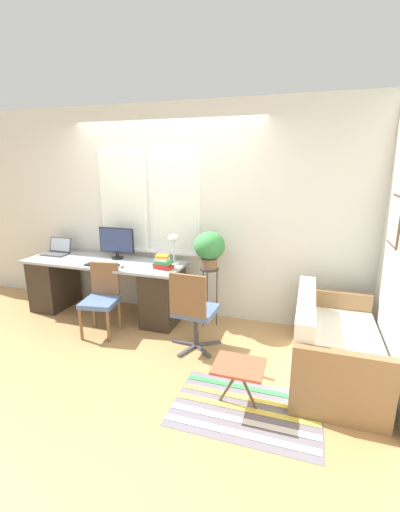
% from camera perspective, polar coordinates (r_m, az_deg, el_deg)
% --- Properties ---
extents(ground_plane, '(14.00, 14.00, 0.00)m').
position_cam_1_polar(ground_plane, '(4.28, -9.06, -12.47)').
color(ground_plane, tan).
extents(wall_back_with_window, '(9.00, 0.12, 2.70)m').
position_cam_1_polar(wall_back_with_window, '(4.54, -5.52, 7.24)').
color(wall_back_with_window, silver).
rests_on(wall_back_with_window, ground_plane).
extents(desk, '(2.14, 0.69, 0.74)m').
position_cam_1_polar(desk, '(4.75, -15.46, -4.77)').
color(desk, '#9EA3A8').
rests_on(desk, ground_plane).
extents(laptop, '(0.35, 0.26, 0.22)m').
position_cam_1_polar(laptop, '(5.21, -22.74, 0.84)').
color(laptop, '#4C4C51').
rests_on(laptop, desk).
extents(monitor, '(0.50, 0.16, 0.42)m').
position_cam_1_polar(monitor, '(4.67, -13.73, 2.29)').
color(monitor, black).
rests_on(monitor, desk).
extents(keyboard, '(0.42, 0.15, 0.02)m').
position_cam_1_polar(keyboard, '(4.44, -16.02, -1.45)').
color(keyboard, black).
rests_on(keyboard, desk).
extents(mouse, '(0.03, 0.06, 0.03)m').
position_cam_1_polar(mouse, '(4.28, -12.87, -1.75)').
color(mouse, slate).
rests_on(mouse, desk).
extents(desk_lamp, '(0.14, 0.14, 0.38)m').
position_cam_1_polar(desk_lamp, '(4.28, -4.44, 2.42)').
color(desk_lamp, white).
rests_on(desk_lamp, desk).
extents(book_stack, '(0.24, 0.16, 0.17)m').
position_cam_1_polar(book_stack, '(4.16, -6.18, -1.07)').
color(book_stack, red).
rests_on(book_stack, desk).
extents(desk_chair_wooden, '(0.44, 0.45, 0.84)m').
position_cam_1_polar(desk_chair_wooden, '(4.23, -16.11, -6.61)').
color(desk_chair_wooden, brown).
rests_on(desk_chair_wooden, ground_plane).
extents(office_chair_swivel, '(0.54, 0.56, 0.91)m').
position_cam_1_polar(office_chair_swivel, '(3.67, -1.13, -8.90)').
color(office_chair_swivel, '#47474C').
rests_on(office_chair_swivel, ground_plane).
extents(couch_loveseat, '(0.76, 1.42, 0.77)m').
position_cam_1_polar(couch_loveseat, '(3.59, 21.07, -14.16)').
color(couch_loveseat, white).
rests_on(couch_loveseat, ground_plane).
extents(plant_stand, '(0.23, 0.23, 0.74)m').
position_cam_1_polar(plant_stand, '(4.21, 1.55, -3.51)').
color(plant_stand, '#333338').
rests_on(plant_stand, ground_plane).
extents(potted_plant, '(0.38, 0.38, 0.45)m').
position_cam_1_polar(potted_plant, '(4.10, 1.58, 1.47)').
color(potted_plant, brown).
rests_on(potted_plant, plant_stand).
extents(floor_rug_striped, '(1.22, 0.77, 0.01)m').
position_cam_1_polar(floor_rug_striped, '(3.12, 7.68, -24.02)').
color(floor_rug_striped, slate).
rests_on(floor_rug_striped, ground_plane).
extents(folding_stool, '(0.41, 0.35, 0.39)m').
position_cam_1_polar(folding_stool, '(2.96, 6.49, -18.14)').
color(folding_stool, '#B24C33').
rests_on(folding_stool, ground_plane).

